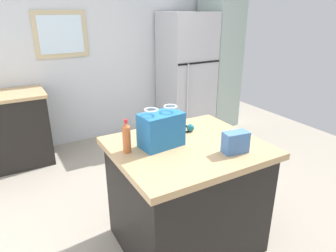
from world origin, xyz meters
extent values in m
plane|color=#9E9384|center=(0.00, 0.00, 0.00)|extent=(6.18, 6.18, 0.00)
cube|color=silver|center=(0.00, 2.24, 1.35)|extent=(5.15, 0.10, 2.69)
cube|color=#CCB78C|center=(-0.51, 2.19, 1.54)|extent=(0.68, 0.04, 0.60)
cube|color=white|center=(-0.51, 2.17, 1.54)|extent=(0.56, 0.02, 0.48)
cube|color=black|center=(-0.18, -0.36, 0.43)|extent=(1.03, 0.88, 0.85)
cube|color=tan|center=(-0.18, -0.36, 0.88)|extent=(1.11, 0.96, 0.05)
cube|color=#B7B7BC|center=(1.23, 1.83, 0.91)|extent=(0.73, 0.66, 1.82)
cube|color=black|center=(1.23, 1.49, 1.13)|extent=(0.72, 0.01, 0.02)
cylinder|color=#B7B7BC|center=(1.03, 1.47, 0.73)|extent=(0.02, 0.02, 0.82)
cube|color=#9EB2A8|center=(1.86, 1.83, 1.14)|extent=(0.49, 0.63, 2.28)
cube|color=#236BAD|center=(-0.36, -0.28, 1.03)|extent=(0.33, 0.22, 0.26)
torus|color=white|center=(-0.44, -0.28, 1.20)|extent=(0.11, 0.11, 0.01)
torus|color=white|center=(-0.28, -0.28, 1.20)|extent=(0.11, 0.11, 0.01)
cube|color=#4775B7|center=(0.04, -0.63, 0.98)|extent=(0.19, 0.12, 0.15)
cylinder|color=#C66633|center=(-0.62, -0.25, 1.00)|extent=(0.06, 0.06, 0.19)
cone|color=#C66633|center=(-0.62, -0.25, 1.11)|extent=(0.05, 0.05, 0.03)
cylinder|color=red|center=(-0.62, -0.25, 1.14)|extent=(0.03, 0.03, 0.02)
torus|color=black|center=(-0.04, -0.09, 0.91)|extent=(0.20, 0.20, 0.01)
sphere|color=#19666B|center=(-0.02, -0.15, 0.93)|extent=(0.06, 0.06, 0.06)
sphere|color=#19666B|center=(-0.07, -0.03, 0.93)|extent=(0.06, 0.06, 0.06)
camera|label=1|loc=(-1.34, -2.09, 1.87)|focal=32.40mm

